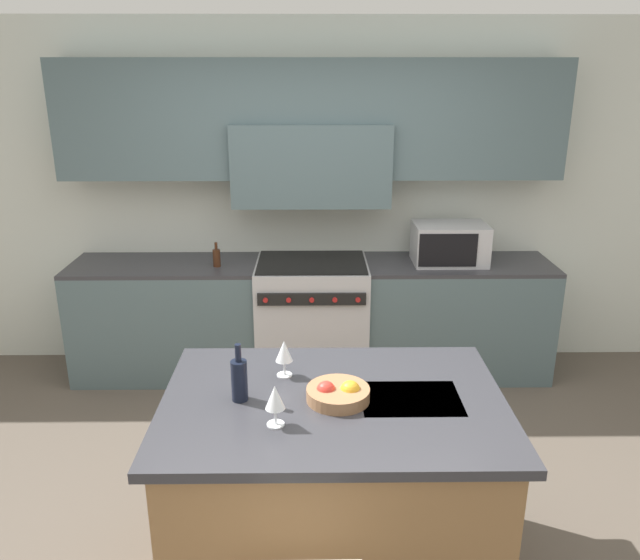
# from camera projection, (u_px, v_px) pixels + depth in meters

# --- Properties ---
(ground_plane) EXTENTS (10.00, 10.00, 0.00)m
(ground_plane) POSITION_uv_depth(u_px,v_px,m) (312.00, 516.00, 3.42)
(ground_plane) COLOR brown
(back_cabinetry) EXTENTS (10.00, 0.46, 2.70)m
(back_cabinetry) POSITION_uv_depth(u_px,v_px,m) (311.00, 168.00, 4.79)
(back_cabinetry) COLOR silver
(back_cabinetry) RESTS_ON ground_plane
(back_counter) EXTENTS (3.70, 0.62, 0.91)m
(back_counter) POSITION_uv_depth(u_px,v_px,m) (312.00, 318.00, 4.92)
(back_counter) COLOR #4C6066
(back_counter) RESTS_ON ground_plane
(range_stove) EXTENTS (0.85, 0.70, 0.93)m
(range_stove) POSITION_uv_depth(u_px,v_px,m) (312.00, 318.00, 4.90)
(range_stove) COLOR #B7B7BC
(range_stove) RESTS_ON ground_plane
(microwave) EXTENTS (0.55, 0.38, 0.30)m
(microwave) POSITION_uv_depth(u_px,v_px,m) (449.00, 244.00, 4.73)
(microwave) COLOR #B7B7BC
(microwave) RESTS_ON back_counter
(kitchen_island) EXTENTS (1.53, 1.07, 0.94)m
(kitchen_island) POSITION_uv_depth(u_px,v_px,m) (333.00, 487.00, 2.92)
(kitchen_island) COLOR olive
(kitchen_island) RESTS_ON ground_plane
(wine_bottle) EXTENTS (0.07, 0.07, 0.27)m
(wine_bottle) POSITION_uv_depth(u_px,v_px,m) (239.00, 379.00, 2.73)
(wine_bottle) COLOR black
(wine_bottle) RESTS_ON kitchen_island
(wine_glass_near) EXTENTS (0.08, 0.08, 0.18)m
(wine_glass_near) POSITION_uv_depth(u_px,v_px,m) (275.00, 399.00, 2.52)
(wine_glass_near) COLOR white
(wine_glass_near) RESTS_ON kitchen_island
(wine_glass_far) EXTENTS (0.08, 0.08, 0.18)m
(wine_glass_far) POSITION_uv_depth(u_px,v_px,m) (284.00, 352.00, 2.94)
(wine_glass_far) COLOR white
(wine_glass_far) RESTS_ON kitchen_island
(fruit_bowl) EXTENTS (0.28, 0.28, 0.09)m
(fruit_bowl) POSITION_uv_depth(u_px,v_px,m) (338.00, 393.00, 2.75)
(fruit_bowl) COLOR #996B47
(fruit_bowl) RESTS_ON kitchen_island
(oil_bottle_on_counter) EXTENTS (0.06, 0.06, 0.19)m
(oil_bottle_on_counter) POSITION_uv_depth(u_px,v_px,m) (217.00, 257.00, 4.67)
(oil_bottle_on_counter) COLOR #422314
(oil_bottle_on_counter) RESTS_ON back_counter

